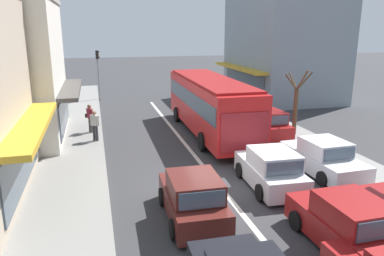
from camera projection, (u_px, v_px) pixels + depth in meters
name	position (u px, v px, depth m)	size (l,w,h in m)	color
ground_plane	(221.00, 189.00, 14.35)	(140.00, 140.00, 0.00)	#353538
lane_centre_line	(194.00, 155.00, 18.09)	(0.20, 28.00, 0.01)	silver
sidewalk_left	(50.00, 153.00, 18.28)	(5.20, 44.00, 0.14)	gray
kerb_right	(290.00, 134.00, 21.46)	(2.80, 44.00, 0.12)	gray
building_right_far	(283.00, 42.00, 32.22)	(8.09, 10.36, 9.67)	#84939E
city_bus	(210.00, 102.00, 21.37)	(2.86, 10.89, 3.23)	red
hatchback_behind_bus_near	(193.00, 199.00, 11.88)	(1.91, 3.75, 1.54)	#561E19
hatchback_behind_bus_mid	(271.00, 170.00, 14.30)	(1.96, 3.78, 1.54)	silver
hatchback_adjacent_lane_lead	(347.00, 225.00, 10.31)	(1.86, 3.72, 1.54)	maroon
parked_sedan_kerb_second	(323.00, 158.00, 15.76)	(2.00, 4.25, 1.47)	silver
parked_hatchback_kerb_third	(266.00, 124.00, 21.09)	(1.86, 3.72, 1.54)	maroon
parked_sedan_kerb_rear	(227.00, 105.00, 26.55)	(2.01, 4.26, 1.47)	#B7B29E
traffic_light_downstreet	(98.00, 67.00, 31.13)	(0.33, 0.24, 4.20)	gray
street_tree_right	(296.00, 105.00, 20.83)	(1.71, 1.96, 3.86)	brown
pedestrian_with_handbag_near	(90.00, 117.00, 21.40)	(0.45, 0.63, 1.63)	#4C4742
pedestrian_browsing_midblock	(95.00, 124.00, 19.77)	(0.47, 0.39, 1.63)	#333338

